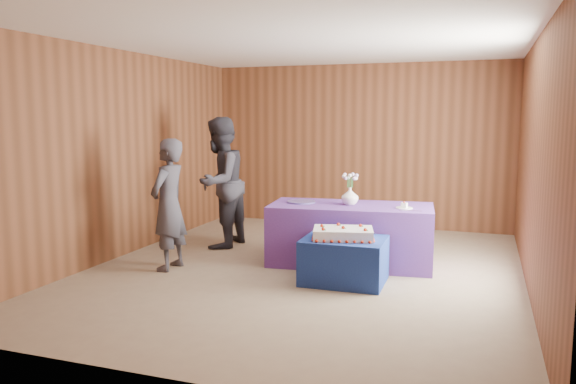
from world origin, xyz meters
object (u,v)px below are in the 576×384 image
at_px(sheet_cake, 343,234).
at_px(vase, 350,196).
at_px(guest_left, 169,205).
at_px(serving_table, 351,234).
at_px(guest_right, 220,183).
at_px(cake_table, 344,260).

relative_size(sheet_cake, vase, 3.51).
relative_size(vase, guest_left, 0.14).
bearing_deg(vase, guest_left, -154.06).
relative_size(serving_table, guest_right, 1.09).
bearing_deg(vase, guest_right, 171.15).
bearing_deg(guest_right, vase, 84.81).
xyz_separation_m(cake_table, sheet_cake, (-0.01, -0.02, 0.31)).
height_order(cake_table, vase, vase).
bearing_deg(cake_table, serving_table, 97.14).
height_order(cake_table, sheet_cake, sheet_cake).
bearing_deg(guest_right, sheet_cake, 64.71).
height_order(serving_table, guest_left, guest_left).
relative_size(vase, guest_right, 0.12).
distance_m(cake_table, guest_right, 2.44).
distance_m(cake_table, vase, 1.02).
bearing_deg(serving_table, cake_table, -88.28).
bearing_deg(cake_table, sheet_cake, -114.08).
relative_size(cake_table, guest_left, 0.57).
distance_m(sheet_cake, vase, 0.90).
xyz_separation_m(sheet_cake, guest_right, (-2.06, 1.14, 0.36)).
xyz_separation_m(cake_table, guest_left, (-2.13, -0.16, 0.54)).
bearing_deg(cake_table, guest_left, -176.68).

